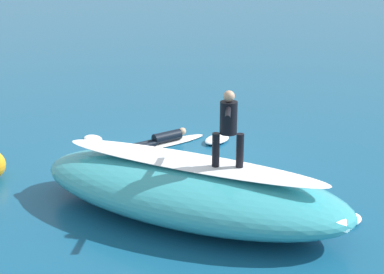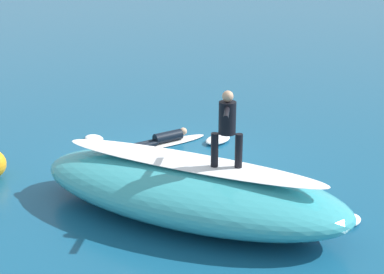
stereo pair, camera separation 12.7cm
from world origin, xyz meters
TOP-DOWN VIEW (x-y plane):
  - ground_plane at (0.00, 0.00)m, footprint 120.00×120.00m
  - wave_crest at (-0.73, 2.81)m, footprint 7.15×4.69m
  - wave_foam_lip at (-0.73, 2.81)m, footprint 5.64×2.71m
  - surfboard_riding at (-1.50, 3.07)m, footprint 1.83×0.54m
  - surfer_riding at (-1.50, 3.07)m, footprint 0.60×1.43m
  - surfboard_paddling at (0.40, -1.29)m, footprint 2.09×1.96m
  - surfer_paddling at (0.50, -1.21)m, footprint 1.39×1.28m
  - foam_patch_near at (-0.93, -1.61)m, footprint 0.89×1.05m
  - foam_patch_mid at (2.48, -1.28)m, footprint 0.79×0.81m
  - foam_patch_far at (-3.93, 2.78)m, footprint 0.64×0.70m

SIDE VIEW (x-z plane):
  - ground_plane at x=0.00m, z-range 0.00..0.00m
  - surfboard_paddling at x=0.40m, z-range 0.00..0.06m
  - foam_patch_mid at x=2.48m, z-range 0.00..0.12m
  - foam_patch_far at x=-3.93m, z-range 0.00..0.15m
  - foam_patch_near at x=-0.93m, z-range 0.00..0.16m
  - surfer_paddling at x=0.50m, z-range 0.04..0.35m
  - wave_crest at x=-0.73m, z-range 0.00..1.12m
  - surfboard_riding at x=-1.50m, z-range 1.12..1.18m
  - wave_foam_lip at x=-0.73m, z-range 1.12..1.20m
  - surfer_riding at x=-1.50m, z-range 1.31..2.82m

